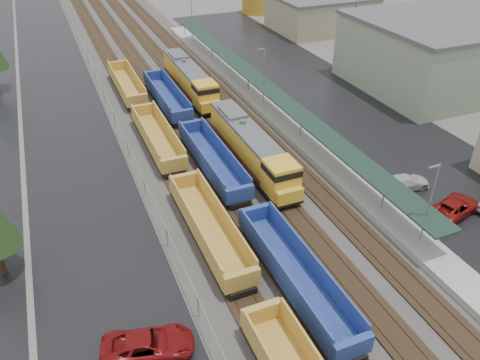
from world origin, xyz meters
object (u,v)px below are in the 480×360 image
at_px(parked_car_east_b, 455,207).
at_px(parked_car_east_c, 405,182).
at_px(locomotive_lead, 252,148).
at_px(locomotive_trail, 190,80).
at_px(parked_car_west_c, 148,345).
at_px(well_string_yellow, 209,227).
at_px(well_string_blue, 295,274).

relative_size(parked_car_east_b, parked_car_east_c, 1.14).
bearing_deg(locomotive_lead, parked_car_east_c, -37.79).
height_order(locomotive_lead, locomotive_trail, same).
bearing_deg(parked_car_east_b, parked_car_west_c, 82.59).
height_order(locomotive_lead, parked_car_east_b, locomotive_lead).
relative_size(well_string_yellow, parked_car_east_b, 14.90).
distance_m(locomotive_trail, parked_car_west_c, 42.33).
bearing_deg(locomotive_trail, well_string_yellow, -104.82).
relative_size(locomotive_lead, locomotive_trail, 1.00).
xyz_separation_m(locomotive_trail, parked_car_east_c, (12.15, -30.42, -1.53)).
height_order(locomotive_trail, parked_car_west_c, locomotive_trail).
relative_size(well_string_yellow, parked_car_west_c, 14.28).
bearing_deg(parked_car_east_c, parked_car_east_b, -159.24).
height_order(well_string_blue, parked_car_east_b, well_string_blue).
bearing_deg(well_string_blue, parked_car_east_b, 7.40).
bearing_deg(parked_car_east_c, locomotive_trail, 28.03).
height_order(parked_car_east_b, parked_car_east_c, parked_car_east_b).
xyz_separation_m(locomotive_lead, locomotive_trail, (0.00, 21.00, 0.00)).
distance_m(locomotive_trail, well_string_yellow, 31.28).
xyz_separation_m(parked_car_east_b, parked_car_east_c, (-1.31, 5.08, -0.07)).
height_order(parked_car_west_c, parked_car_east_c, parked_car_west_c).
height_order(locomotive_trail, parked_car_east_b, locomotive_trail).
relative_size(well_string_blue, parked_car_east_c, 17.60).
distance_m(well_string_blue, parked_car_east_c, 17.75).
xyz_separation_m(locomotive_lead, well_string_blue, (-4.00, -16.77, -1.03)).
height_order(well_string_yellow, parked_car_west_c, well_string_yellow).
distance_m(locomotive_trail, parked_car_east_c, 32.79).
relative_size(locomotive_trail, well_string_blue, 0.21).
distance_m(well_string_yellow, parked_car_east_c, 20.16).
bearing_deg(parked_car_east_b, locomotive_lead, 27.73).
xyz_separation_m(locomotive_trail, well_string_blue, (-4.00, -37.77, -1.03)).
distance_m(parked_car_west_c, parked_car_east_c, 28.96).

